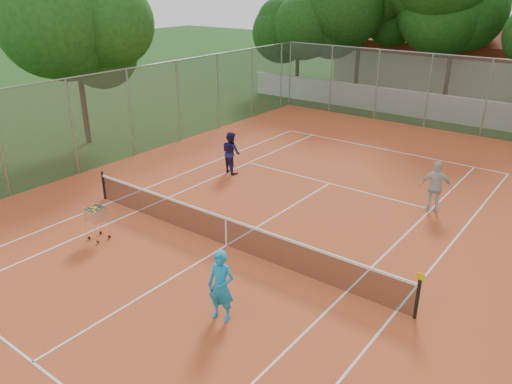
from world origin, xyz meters
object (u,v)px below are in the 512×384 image
Objects in this scene: tennis_net at (226,231)px; ball_hopper at (97,222)px; clubhouse at (459,59)px; player_far_left at (231,152)px; player_near at (221,286)px; player_far_right at (436,187)px.

ball_hopper reaches higher than tennis_net.
tennis_net is 29.12m from clubhouse.
ball_hopper is (0.51, -7.11, -0.30)m from player_far_left.
player_far_left reaches higher than ball_hopper.
clubhouse is 9.04× the size of player_near.
clubhouse is at bearing 93.95° from tennis_net.
player_far_right is at bearing 56.51° from tennis_net.
player_near is 1.03× the size of player_far_left.
player_far_left reaches higher than tennis_net.
player_near reaches higher than ball_hopper.
clubhouse is at bearing -77.89° from player_far_left.
ball_hopper is (-7.64, -8.41, -0.34)m from player_far_right.
player_near is 0.99× the size of player_far_right.
clubhouse is 24.10m from player_far_left.
player_far_right is (8.15, 1.30, 0.03)m from player_far_left.
player_far_left is at bearing -12.06° from player_far_right.
player_far_left is at bearing -94.70° from clubhouse.
tennis_net is at bearing 145.20° from player_far_left.
tennis_net is 6.71× the size of player_far_left.
tennis_net is 7.58m from player_far_right.
player_far_right is (4.17, 6.31, 0.43)m from tennis_net.
ball_hopper is at bearing 158.89° from player_near.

